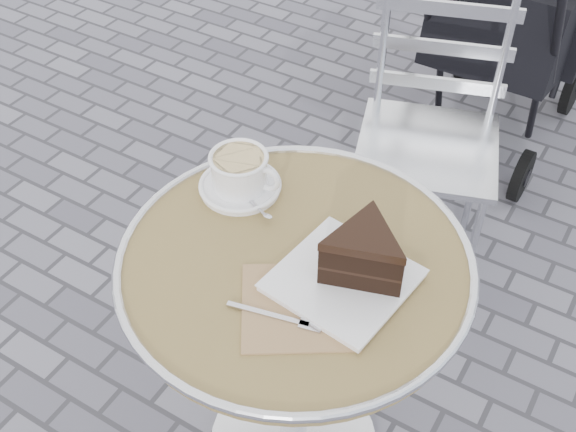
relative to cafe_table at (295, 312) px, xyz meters
The scene contains 5 objects.
cafe_table is the anchor object (origin of this frame).
cappuccino_set 0.32m from the cafe_table, 150.33° to the left, with size 0.20×0.18×0.09m.
cake_plate_set 0.26m from the cafe_table, ahead, with size 0.33×0.38×0.13m.
bistro_chair 0.89m from the cafe_table, 93.33° to the left, with size 0.51×0.51×0.90m.
baby_stroller 1.67m from the cafe_table, 91.08° to the left, with size 0.52×1.07×1.11m.
Camera 1 is at (0.49, -0.84, 1.78)m, focal length 45.00 mm.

